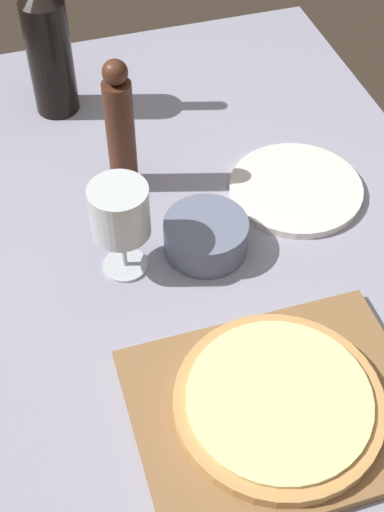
% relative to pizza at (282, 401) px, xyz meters
% --- Properties ---
extents(ground_plane, '(12.00, 12.00, 0.00)m').
position_rel_pizza_xyz_m(ground_plane, '(-0.00, 0.17, -0.76)').
color(ground_plane, '#382D23').
extents(dining_table, '(0.88, 1.60, 0.73)m').
position_rel_pizza_xyz_m(dining_table, '(-0.00, 0.17, -0.12)').
color(dining_table, '#9393A8').
rests_on(dining_table, ground_plane).
extents(cutting_board, '(0.38, 0.30, 0.02)m').
position_rel_pizza_xyz_m(cutting_board, '(0.00, 0.00, -0.02)').
color(cutting_board, olive).
rests_on(cutting_board, dining_table).
extents(pizza, '(0.28, 0.28, 0.02)m').
position_rel_pizza_xyz_m(pizza, '(0.00, 0.00, 0.00)').
color(pizza, tan).
rests_on(pizza, cutting_board).
extents(wine_bottle, '(0.08, 0.08, 0.35)m').
position_rel_pizza_xyz_m(wine_bottle, '(-0.17, 0.75, 0.11)').
color(wine_bottle, black).
rests_on(wine_bottle, dining_table).
extents(pepper_mill, '(0.05, 0.05, 0.25)m').
position_rel_pizza_xyz_m(pepper_mill, '(-0.09, 0.50, 0.09)').
color(pepper_mill, '#4C2819').
rests_on(pepper_mill, dining_table).
extents(wine_glass, '(0.09, 0.09, 0.16)m').
position_rel_pizza_xyz_m(wine_glass, '(-0.14, 0.31, 0.09)').
color(wine_glass, silver).
rests_on(wine_glass, dining_table).
extents(small_bowl, '(0.13, 0.13, 0.06)m').
position_rel_pizza_xyz_m(small_bowl, '(-0.01, 0.31, -0.00)').
color(small_bowl, slate).
rests_on(small_bowl, dining_table).
extents(dinner_plate, '(0.23, 0.23, 0.01)m').
position_rel_pizza_xyz_m(dinner_plate, '(0.18, 0.39, -0.02)').
color(dinner_plate, white).
rests_on(dinner_plate, dining_table).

